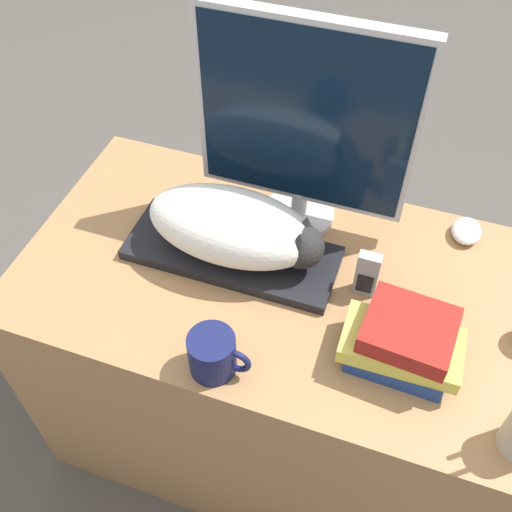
# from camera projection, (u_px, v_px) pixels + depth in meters

# --- Properties ---
(desk) EXTENTS (1.15, 0.62, 0.71)m
(desk) POSITION_uv_depth(u_px,v_px,m) (282.00, 365.00, 1.53)
(desk) COLOR #9E7047
(desk) RESTS_ON ground_plane
(keyboard) EXTENTS (0.46, 0.18, 0.02)m
(keyboard) POSITION_uv_depth(u_px,v_px,m) (232.00, 253.00, 1.29)
(keyboard) COLOR black
(keyboard) RESTS_ON desk
(cat) EXTENTS (0.38, 0.18, 0.14)m
(cat) POSITION_uv_depth(u_px,v_px,m) (237.00, 228.00, 1.23)
(cat) COLOR white
(cat) RESTS_ON keyboard
(monitor) EXTENTS (0.45, 0.16, 0.48)m
(monitor) POSITION_uv_depth(u_px,v_px,m) (305.00, 124.00, 1.19)
(monitor) COLOR #B7B7BC
(monitor) RESTS_ON desk
(computer_mouse) EXTENTS (0.06, 0.08, 0.03)m
(computer_mouse) POSITION_uv_depth(u_px,v_px,m) (466.00, 231.00, 1.33)
(computer_mouse) COLOR silver
(computer_mouse) RESTS_ON desk
(coffee_mug) EXTENTS (0.12, 0.09, 0.09)m
(coffee_mug) POSITION_uv_depth(u_px,v_px,m) (214.00, 354.00, 1.09)
(coffee_mug) COLOR #141947
(coffee_mug) RESTS_ON desk
(phone) EXTENTS (0.05, 0.03, 0.11)m
(phone) POSITION_uv_depth(u_px,v_px,m) (367.00, 274.00, 1.20)
(phone) COLOR #99999E
(phone) RESTS_ON desk
(book_stack) EXTENTS (0.22, 0.15, 0.11)m
(book_stack) POSITION_uv_depth(u_px,v_px,m) (403.00, 343.00, 1.09)
(book_stack) COLOR navy
(book_stack) RESTS_ON desk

